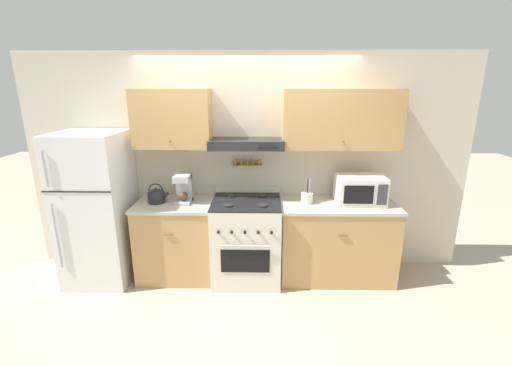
{
  "coord_description": "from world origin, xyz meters",
  "views": [
    {
      "loc": [
        0.17,
        -3.3,
        2.18
      ],
      "look_at": [
        0.11,
        0.27,
        1.16
      ],
      "focal_mm": 24.0,
      "sensor_mm": 36.0,
      "label": 1
    }
  ],
  "objects_px": {
    "coffee_maker": "(184,188)",
    "microwave": "(360,190)",
    "utensil_crock": "(307,198)",
    "tea_kettle": "(156,195)",
    "refrigerator": "(97,208)",
    "stove_range": "(247,239)"
  },
  "relations": [
    {
      "from": "utensil_crock",
      "to": "tea_kettle",
      "type": "bearing_deg",
      "value": -180.0
    },
    {
      "from": "refrigerator",
      "to": "microwave",
      "type": "bearing_deg",
      "value": 1.34
    },
    {
      "from": "coffee_maker",
      "to": "microwave",
      "type": "bearing_deg",
      "value": -0.41
    },
    {
      "from": "stove_range",
      "to": "tea_kettle",
      "type": "xyz_separation_m",
      "value": [
        -1.01,
        0.04,
        0.52
      ]
    },
    {
      "from": "refrigerator",
      "to": "utensil_crock",
      "type": "xyz_separation_m",
      "value": [
        2.36,
        0.05,
        0.12
      ]
    },
    {
      "from": "refrigerator",
      "to": "utensil_crock",
      "type": "distance_m",
      "value": 2.36
    },
    {
      "from": "tea_kettle",
      "to": "coffee_maker",
      "type": "relative_size",
      "value": 0.77
    },
    {
      "from": "microwave",
      "to": "stove_range",
      "type": "bearing_deg",
      "value": -177.46
    },
    {
      "from": "coffee_maker",
      "to": "microwave",
      "type": "distance_m",
      "value": 1.97
    },
    {
      "from": "coffee_maker",
      "to": "utensil_crock",
      "type": "relative_size",
      "value": 1.16
    },
    {
      "from": "tea_kettle",
      "to": "stove_range",
      "type": "bearing_deg",
      "value": -2.16
    },
    {
      "from": "refrigerator",
      "to": "tea_kettle",
      "type": "xyz_separation_m",
      "value": [
        0.67,
        0.05,
        0.14
      ]
    },
    {
      "from": "tea_kettle",
      "to": "utensil_crock",
      "type": "relative_size",
      "value": 0.89
    },
    {
      "from": "refrigerator",
      "to": "utensil_crock",
      "type": "bearing_deg",
      "value": 1.24
    },
    {
      "from": "stove_range",
      "to": "utensil_crock",
      "type": "distance_m",
      "value": 0.84
    },
    {
      "from": "coffee_maker",
      "to": "microwave",
      "type": "height_order",
      "value": "coffee_maker"
    },
    {
      "from": "refrigerator",
      "to": "coffee_maker",
      "type": "distance_m",
      "value": 1.0
    },
    {
      "from": "refrigerator",
      "to": "tea_kettle",
      "type": "bearing_deg",
      "value": 4.37
    },
    {
      "from": "microwave",
      "to": "tea_kettle",
      "type": "bearing_deg",
      "value": -179.55
    },
    {
      "from": "refrigerator",
      "to": "microwave",
      "type": "height_order",
      "value": "refrigerator"
    },
    {
      "from": "refrigerator",
      "to": "microwave",
      "type": "distance_m",
      "value": 2.95
    },
    {
      "from": "refrigerator",
      "to": "stove_range",
      "type": "bearing_deg",
      "value": 0.44
    }
  ]
}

